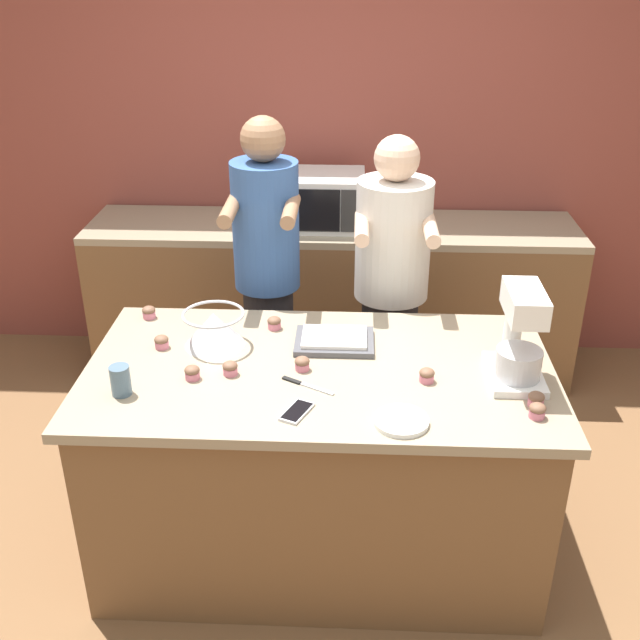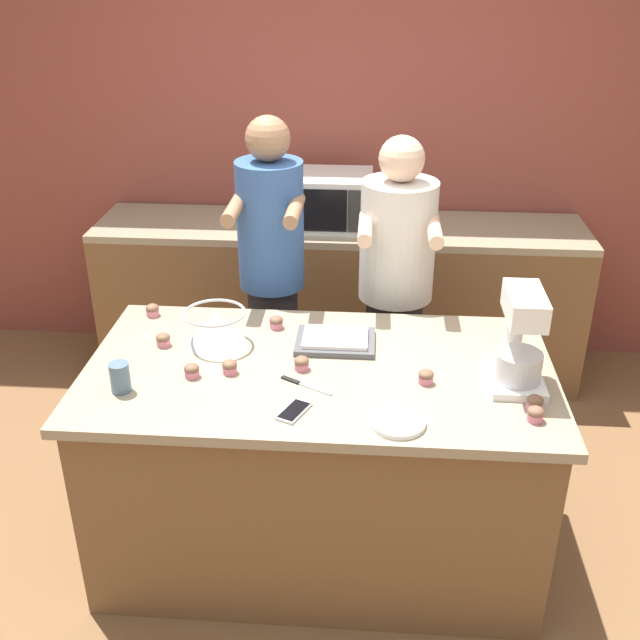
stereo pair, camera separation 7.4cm
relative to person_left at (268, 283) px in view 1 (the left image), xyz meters
name	(u,v)px [view 1 (the left image)]	position (x,y,z in m)	size (l,w,h in m)	color
ground_plane	(319,542)	(0.29, -0.77, -0.90)	(16.00, 16.00, 0.00)	brown
back_wall	(335,137)	(0.29, 1.13, 0.45)	(10.00, 0.06, 2.70)	brown
island_counter	(319,460)	(0.29, -0.77, -0.45)	(1.82, 0.99, 0.90)	brown
back_counter	(332,298)	(0.29, 0.78, -0.44)	(2.80, 0.60, 0.93)	brown
person_left	(268,283)	(0.00, 0.00, 0.00)	(0.33, 0.50, 1.70)	#232328
person_right	(391,296)	(0.59, 0.00, -0.06)	(0.36, 0.52, 1.62)	#232328
stand_mixer	(519,340)	(1.03, -0.82, 0.16)	(0.20, 0.30, 0.37)	white
mixing_bowl	(214,328)	(-0.15, -0.61, 0.07)	(0.25, 0.25, 0.14)	#BCBCC1
baking_tray	(334,340)	(0.34, -0.58, 0.01)	(0.32, 0.24, 0.04)	#4C4C51
microwave_oven	(317,200)	(0.20, 0.77, 0.18)	(0.52, 0.40, 0.29)	silver
cell_phone	(297,412)	(0.22, -1.09, 0.00)	(0.12, 0.16, 0.01)	silver
drinking_glass	(121,380)	(-0.42, -1.00, 0.05)	(0.07, 0.07, 0.11)	slate
small_plate	(401,421)	(0.58, -1.14, 0.00)	(0.19, 0.19, 0.02)	white
knife	(304,385)	(0.24, -0.91, 0.00)	(0.20, 0.12, 0.01)	#BCBCC1
cupcake_0	(302,363)	(0.22, -0.80, 0.02)	(0.06, 0.06, 0.06)	#D17084
cupcake_1	(149,312)	(-0.48, -0.38, 0.02)	(0.06, 0.06, 0.06)	#D17084
cupcake_2	(230,368)	(-0.05, -0.84, 0.02)	(0.06, 0.06, 0.06)	#D17084
cupcake_3	(537,410)	(1.06, -1.08, 0.02)	(0.06, 0.06, 0.06)	#D17084
cupcake_4	(427,375)	(0.69, -0.86, 0.02)	(0.06, 0.06, 0.06)	#D17084
cupcake_5	(192,372)	(-0.19, -0.88, 0.02)	(0.06, 0.06, 0.06)	#D17084
cupcake_6	(162,342)	(-0.36, -0.65, 0.02)	(0.06, 0.06, 0.06)	#D17084
cupcake_7	(274,323)	(0.08, -0.46, 0.02)	(0.06, 0.06, 0.06)	#D17084
cupcake_8	(536,399)	(1.07, -1.01, 0.02)	(0.06, 0.06, 0.06)	#D17084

